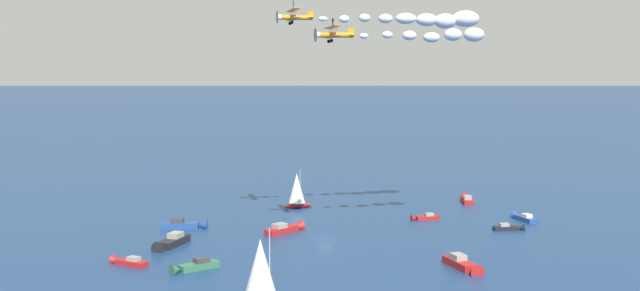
{
  "coord_description": "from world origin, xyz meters",
  "views": [
    {
      "loc": [
        -110.25,
        83.2,
        31.82
      ],
      "look_at": [
        0.41,
        0.96,
        16.87
      ],
      "focal_mm": 43.96,
      "sensor_mm": 36.0,
      "label": 1
    }
  ],
  "objects_px": {
    "motorboat_outer_ring_a": "(170,243)",
    "motorboat_far_port": "(523,218)",
    "motorboat_outer_ring_c": "(467,200)",
    "motorboat_far_stbd": "(186,225)",
    "wingwalker_wingman": "(293,4)",
    "motorboat_ahead": "(510,228)",
    "sailboat_outer_ring_d": "(261,280)",
    "wingwalker_lead": "(333,21)",
    "biplane_wingman": "(294,17)",
    "motorboat_inshore": "(464,265)",
    "sailboat_trailing": "(297,190)",
    "motorboat_offshore": "(193,266)",
    "biplane_lead": "(333,34)",
    "motorboat_mid_cluster": "(424,218)",
    "motorboat_near_centre": "(127,262)"
  },
  "relations": [
    {
      "from": "motorboat_outer_ring_c",
      "to": "wingwalker_lead",
      "type": "height_order",
      "value": "wingwalker_lead"
    },
    {
      "from": "sailboat_trailing",
      "to": "sailboat_outer_ring_d",
      "type": "relative_size",
      "value": 0.72
    },
    {
      "from": "motorboat_far_port",
      "to": "sailboat_trailing",
      "type": "distance_m",
      "value": 47.76
    },
    {
      "from": "biplane_lead",
      "to": "motorboat_outer_ring_c",
      "type": "bearing_deg",
      "value": -72.84
    },
    {
      "from": "motorboat_far_stbd",
      "to": "motorboat_ahead",
      "type": "height_order",
      "value": "motorboat_far_stbd"
    },
    {
      "from": "motorboat_far_port",
      "to": "biplane_wingman",
      "type": "height_order",
      "value": "biplane_wingman"
    },
    {
      "from": "wingwalker_wingman",
      "to": "motorboat_inshore",
      "type": "bearing_deg",
      "value": -170.65
    },
    {
      "from": "motorboat_far_port",
      "to": "wingwalker_lead",
      "type": "distance_m",
      "value": 58.35
    },
    {
      "from": "motorboat_offshore",
      "to": "motorboat_outer_ring_a",
      "type": "xyz_separation_m",
      "value": [
        15.89,
        -3.97,
        0.14
      ]
    },
    {
      "from": "sailboat_trailing",
      "to": "motorboat_ahead",
      "type": "height_order",
      "value": "sailboat_trailing"
    },
    {
      "from": "motorboat_ahead",
      "to": "sailboat_trailing",
      "type": "bearing_deg",
      "value": 24.55
    },
    {
      "from": "motorboat_inshore",
      "to": "biplane_lead",
      "type": "distance_m",
      "value": 43.38
    },
    {
      "from": "biplane_wingman",
      "to": "wingwalker_wingman",
      "type": "distance_m",
      "value": 2.19
    },
    {
      "from": "motorboat_outer_ring_a",
      "to": "biplane_wingman",
      "type": "height_order",
      "value": "biplane_wingman"
    },
    {
      "from": "motorboat_ahead",
      "to": "sailboat_outer_ring_d",
      "type": "distance_m",
      "value": 68.14
    },
    {
      "from": "motorboat_far_stbd",
      "to": "biplane_wingman",
      "type": "xyz_separation_m",
      "value": [
        -15.39,
        -14.44,
        39.09
      ]
    },
    {
      "from": "motorboat_ahead",
      "to": "motorboat_outer_ring_c",
      "type": "distance_m",
      "value": 29.37
    },
    {
      "from": "motorboat_near_centre",
      "to": "motorboat_inshore",
      "type": "xyz_separation_m",
      "value": [
        -33.23,
        -40.39,
        0.18
      ]
    },
    {
      "from": "motorboat_outer_ring_c",
      "to": "wingwalker_wingman",
      "type": "distance_m",
      "value": 64.26
    },
    {
      "from": "motorboat_far_port",
      "to": "motorboat_outer_ring_a",
      "type": "distance_m",
      "value": 70.1
    },
    {
      "from": "motorboat_far_port",
      "to": "motorboat_ahead",
      "type": "relative_size",
      "value": 1.22
    },
    {
      "from": "motorboat_near_centre",
      "to": "sailboat_outer_ring_d",
      "type": "height_order",
      "value": "sailboat_outer_ring_d"
    },
    {
      "from": "wingwalker_lead",
      "to": "biplane_wingman",
      "type": "bearing_deg",
      "value": -4.19
    },
    {
      "from": "motorboat_ahead",
      "to": "motorboat_outer_ring_a",
      "type": "xyz_separation_m",
      "value": [
        26.01,
        57.5,
        0.28
      ]
    },
    {
      "from": "motorboat_outer_ring_a",
      "to": "motorboat_far_stbd",
      "type": "bearing_deg",
      "value": -37.34
    },
    {
      "from": "motorboat_far_stbd",
      "to": "sailboat_outer_ring_d",
      "type": "relative_size",
      "value": 0.71
    },
    {
      "from": "motorboat_outer_ring_a",
      "to": "wingwalker_lead",
      "type": "bearing_deg",
      "value": -125.74
    },
    {
      "from": "wingwalker_lead",
      "to": "sailboat_trailing",
      "type": "bearing_deg",
      "value": -25.23
    },
    {
      "from": "motorboat_outer_ring_a",
      "to": "wingwalker_wingman",
      "type": "xyz_separation_m",
      "value": [
        -3.34,
        -23.59,
        41.21
      ]
    },
    {
      "from": "wingwalker_wingman",
      "to": "biplane_wingman",
      "type": "bearing_deg",
      "value": 165.1
    },
    {
      "from": "motorboat_mid_cluster",
      "to": "biplane_lead",
      "type": "bearing_deg",
      "value": 103.97
    },
    {
      "from": "motorboat_mid_cluster",
      "to": "motorboat_far_port",
      "type": "bearing_deg",
      "value": -128.48
    },
    {
      "from": "motorboat_near_centre",
      "to": "motorboat_mid_cluster",
      "type": "xyz_separation_m",
      "value": [
        -2.28,
        -61.94,
        -0.07
      ]
    },
    {
      "from": "motorboat_offshore",
      "to": "sailboat_trailing",
      "type": "relative_size",
      "value": 0.91
    },
    {
      "from": "motorboat_far_stbd",
      "to": "wingwalker_wingman",
      "type": "distance_m",
      "value": 46.34
    },
    {
      "from": "motorboat_near_centre",
      "to": "wingwalker_wingman",
      "type": "bearing_deg",
      "value": -83.95
    },
    {
      "from": "motorboat_near_centre",
      "to": "biplane_wingman",
      "type": "relative_size",
      "value": 0.94
    },
    {
      "from": "motorboat_near_centre",
      "to": "wingwalker_wingman",
      "type": "distance_m",
      "value": 53.93
    },
    {
      "from": "sailboat_outer_ring_d",
      "to": "biplane_lead",
      "type": "height_order",
      "value": "biplane_lead"
    },
    {
      "from": "motorboat_offshore",
      "to": "sailboat_trailing",
      "type": "bearing_deg",
      "value": -52.38
    },
    {
      "from": "motorboat_inshore",
      "to": "motorboat_ahead",
      "type": "relative_size",
      "value": 1.57
    },
    {
      "from": "sailboat_outer_ring_d",
      "to": "wingwalker_lead",
      "type": "bearing_deg",
      "value": -49.88
    },
    {
      "from": "motorboat_far_port",
      "to": "wingwalker_lead",
      "type": "xyz_separation_m",
      "value": [
        5.29,
        44.08,
        37.86
      ]
    },
    {
      "from": "biplane_wingman",
      "to": "biplane_lead",
      "type": "bearing_deg",
      "value": 175.74
    },
    {
      "from": "motorboat_outer_ring_a",
      "to": "motorboat_outer_ring_c",
      "type": "height_order",
      "value": "motorboat_outer_ring_a"
    },
    {
      "from": "wingwalker_lead",
      "to": "biplane_wingman",
      "type": "distance_m",
      "value": 12.97
    },
    {
      "from": "motorboat_offshore",
      "to": "motorboat_mid_cluster",
      "type": "bearing_deg",
      "value": -83.14
    },
    {
      "from": "motorboat_outer_ring_c",
      "to": "biplane_wingman",
      "type": "bearing_deg",
      "value": 92.95
    },
    {
      "from": "motorboat_near_centre",
      "to": "biplane_lead",
      "type": "xyz_separation_m",
      "value": [
        -9.39,
        -33.34,
        35.73
      ]
    },
    {
      "from": "motorboat_outer_ring_a",
      "to": "motorboat_far_port",
      "type": "bearing_deg",
      "value": -107.92
    }
  ]
}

